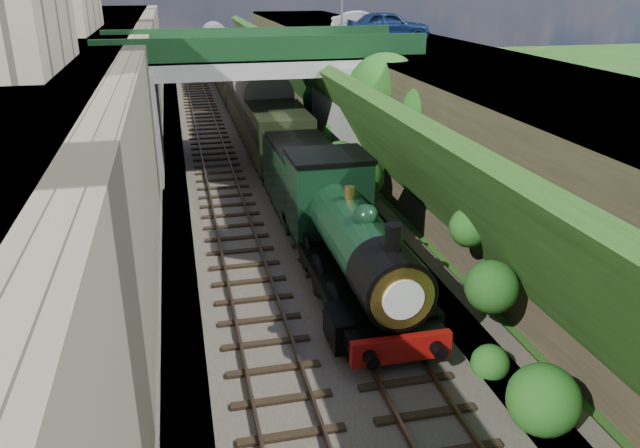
% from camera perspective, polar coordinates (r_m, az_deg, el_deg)
% --- Properties ---
extents(trackbed, '(10.00, 90.00, 0.20)m').
position_cam_1_polar(trackbed, '(30.95, -5.11, 3.22)').
color(trackbed, '#473F38').
rests_on(trackbed, ground).
extents(retaining_wall, '(1.00, 90.00, 7.00)m').
position_cam_1_polar(retaining_wall, '(29.84, -15.95, 8.56)').
color(retaining_wall, '#756B56').
rests_on(retaining_wall, ground).
extents(street_plateau_left, '(6.00, 90.00, 7.00)m').
position_cam_1_polar(street_plateau_left, '(30.23, -22.63, 7.89)').
color(street_plateau_left, '#262628').
rests_on(street_plateau_left, ground).
extents(street_plateau_right, '(8.00, 90.00, 6.25)m').
position_cam_1_polar(street_plateau_right, '(32.76, 11.60, 9.38)').
color(street_plateau_right, '#262628').
rests_on(street_plateau_right, ground).
extents(embankment_slope, '(4.46, 90.00, 6.37)m').
position_cam_1_polar(embankment_slope, '(31.68, 3.67, 8.66)').
color(embankment_slope, '#1E4714').
rests_on(embankment_slope, ground).
extents(track_left, '(2.50, 90.00, 0.20)m').
position_cam_1_polar(track_left, '(30.72, -8.82, 3.19)').
color(track_left, black).
rests_on(track_left, trackbed).
extents(track_right, '(2.50, 90.00, 0.20)m').
position_cam_1_polar(track_right, '(31.08, -2.93, 3.64)').
color(track_right, black).
rests_on(track_right, trackbed).
extents(road_bridge, '(16.00, 6.40, 7.25)m').
position_cam_1_polar(road_bridge, '(33.97, -4.72, 11.80)').
color(road_bridge, gray).
rests_on(road_bridge, ground).
extents(tree, '(3.60, 3.80, 6.60)m').
position_cam_1_polar(tree, '(30.61, 6.02, 11.76)').
color(tree, black).
rests_on(tree, ground).
extents(car_blue, '(5.17, 2.40, 1.71)m').
position_cam_1_polar(car_blue, '(39.93, 6.26, 17.60)').
color(car_blue, '#11234C').
rests_on(car_blue, street_plateau_right).
extents(car_silver, '(4.56, 2.77, 1.42)m').
position_cam_1_polar(car_silver, '(45.68, 3.91, 17.98)').
color(car_silver, '#B5B6BA').
rests_on(car_silver, street_plateau_right).
extents(locomotive, '(3.10, 10.22, 3.83)m').
position_cam_1_polar(locomotive, '(20.16, 2.77, -1.58)').
color(locomotive, black).
rests_on(locomotive, trackbed).
extents(tender, '(2.70, 6.00, 3.05)m').
position_cam_1_polar(tender, '(26.97, -1.47, 3.89)').
color(tender, black).
rests_on(tender, trackbed).
extents(coach_front, '(2.90, 18.00, 3.70)m').
position_cam_1_polar(coach_front, '(38.90, -5.30, 10.00)').
color(coach_front, black).
rests_on(coach_front, trackbed).
extents(coach_middle, '(2.90, 18.00, 3.70)m').
position_cam_1_polar(coach_middle, '(57.33, -8.03, 13.62)').
color(coach_middle, black).
rests_on(coach_middle, trackbed).
extents(coach_rear, '(2.90, 18.00, 3.70)m').
position_cam_1_polar(coach_rear, '(75.94, -9.46, 15.46)').
color(coach_rear, black).
rests_on(coach_rear, trackbed).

